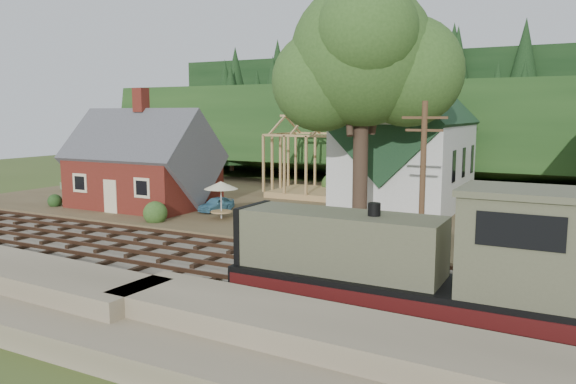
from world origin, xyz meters
The scene contains 16 objects.
ground centered at (0.00, 0.00, 0.00)m, with size 140.00×140.00×0.00m, color #384C1E.
embankment centered at (0.00, -8.50, 0.00)m, with size 64.00×5.00×1.60m, color #7F7259.
railroad_bed centered at (0.00, 0.00, 0.08)m, with size 64.00×11.00×0.16m, color #726B5B.
village_flat centered at (0.00, 18.00, 0.15)m, with size 64.00×26.00×0.30m, color brown.
hillside centered at (0.00, 42.00, 0.00)m, with size 70.00×28.00×8.00m, color #1E3F19.
ridge centered at (0.00, 58.00, 0.00)m, with size 80.00×20.00×12.00m, color black.
depot centered at (-16.00, 11.00, 3.21)m, with size 10.80×7.41×9.00m.
church centered at (2.00, 19.68, 5.18)m, with size 8.40×15.17×13.00m.
timber_frame centered at (-6.00, 22.00, 3.27)m, with size 8.20×6.20×6.99m.
lattice_tower centered at (-6.00, 28.00, 10.03)m, with size 3.20×3.20×12.12m.
big_tree centered at (2.17, 10.08, 10.22)m, with size 10.90×8.40×14.70m.
telegraph_pole_near centered at (7.00, 5.20, 4.25)m, with size 2.20×0.28×8.00m.
locomotive centered at (8.89, -3.00, 2.17)m, with size 12.35×3.09×4.93m.
car_blue centered at (-9.70, 11.61, 0.83)m, with size 1.25×3.10×1.06m, color #5BA3C3.
car_green centered at (-26.92, 13.95, 0.86)m, with size 1.18×3.37×1.11m, color gray.
patio_set centered at (-7.74, 9.42, 2.47)m, with size 2.29×2.29×2.55m.
Camera 1 is at (13.81, -21.73, 7.41)m, focal length 35.00 mm.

